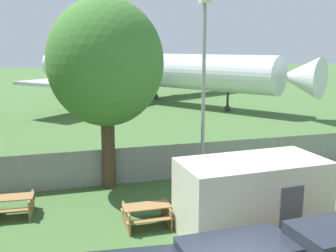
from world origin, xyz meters
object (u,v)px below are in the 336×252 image
object	(u,v)px
airplane	(150,70)
tree_left_of_cabin	(106,63)
picnic_bench_open_grass	(12,204)
picnic_bench_near_cabin	(147,213)
portable_cabin	(252,196)

from	to	relation	value
airplane	tree_left_of_cabin	world-z (taller)	airplane
picnic_bench_open_grass	picnic_bench_near_cabin	bearing A→B (deg)	-25.14
picnic_bench_open_grass	tree_left_of_cabin	bearing A→B (deg)	28.80
airplane	portable_cabin	bearing A→B (deg)	-42.20
airplane	picnic_bench_open_grass	xyz separation A→B (m)	(-12.30, -28.73, -3.19)
portable_cabin	picnic_bench_open_grass	distance (m)	8.88
portable_cabin	picnic_bench_open_grass	xyz separation A→B (m)	(-8.06, 3.62, -0.81)
portable_cabin	tree_left_of_cabin	world-z (taller)	tree_left_of_cabin
portable_cabin	tree_left_of_cabin	bearing A→B (deg)	122.61
portable_cabin	picnic_bench_open_grass	bearing A→B (deg)	153.01
picnic_bench_near_cabin	tree_left_of_cabin	xyz separation A→B (m)	(-0.75, 4.37, 5.13)
airplane	picnic_bench_near_cabin	world-z (taller)	airplane
tree_left_of_cabin	airplane	bearing A→B (deg)	72.54
airplane	portable_cabin	size ratio (longest dim) A/B	6.56
airplane	portable_cabin	xyz separation A→B (m)	(-4.24, -32.35, -2.38)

